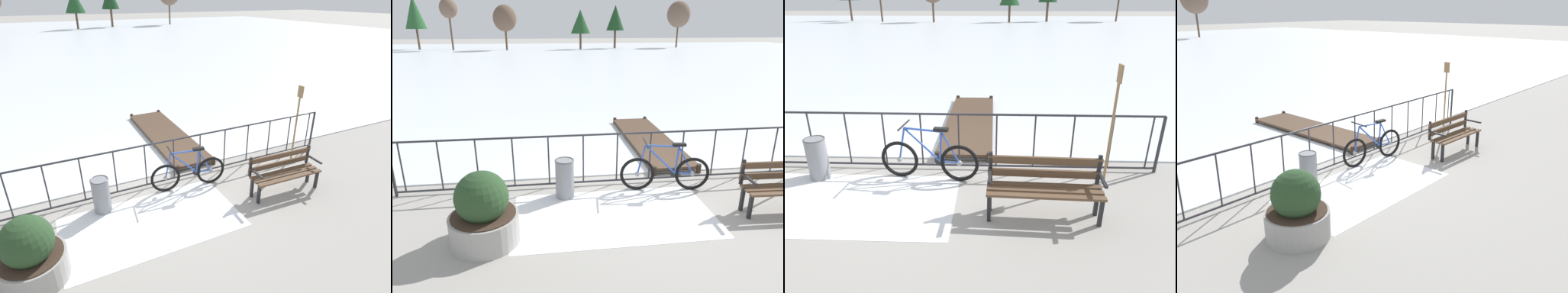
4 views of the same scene
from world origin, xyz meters
TOP-DOWN VIEW (x-y plane):
  - ground_plane at (0.00, 0.00)m, footprint 160.00×160.00m
  - frozen_pond at (0.00, 28.40)m, footprint 80.00×56.00m
  - snow_patch at (-0.63, -1.20)m, footprint 3.33×1.79m
  - railing_fence at (0.00, 0.00)m, footprint 9.06×0.06m
  - bicycle_near_railing at (0.53, -0.38)m, footprint 1.71×0.52m
  - park_bench at (2.33, -1.38)m, footprint 1.62×0.55m
  - trash_bin at (-1.39, -0.42)m, footprint 0.35×0.35m
  - oar_upright at (3.50, -0.38)m, footprint 0.04×0.16m
  - wooden_dock at (1.04, 2.35)m, footprint 1.10×4.20m

SIDE VIEW (x-z plane):
  - ground_plane at x=0.00m, z-range 0.00..0.00m
  - snow_patch at x=-0.63m, z-range 0.00..0.01m
  - frozen_pond at x=0.00m, z-range 0.00..0.03m
  - wooden_dock at x=1.04m, z-range 0.02..0.22m
  - bicycle_near_railing at x=0.53m, z-range -0.12..0.86m
  - trash_bin at x=-1.39m, z-range 0.01..0.74m
  - park_bench at x=2.33m, z-range 0.07..0.96m
  - railing_fence at x=0.00m, z-range 0.02..1.09m
  - oar_upright at x=3.50m, z-range 0.15..2.13m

